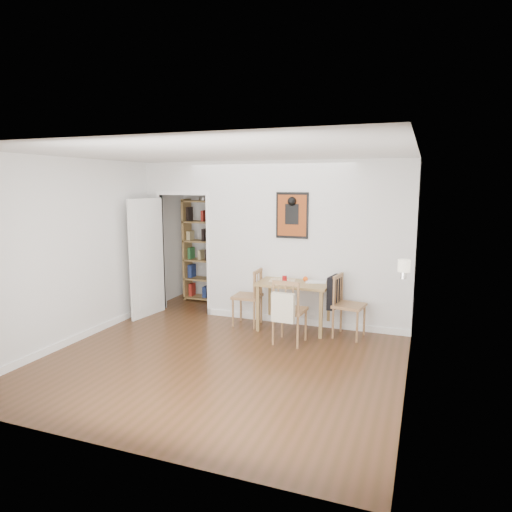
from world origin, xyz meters
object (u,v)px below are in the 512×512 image
at_px(notebook, 316,282).
at_px(fireplace, 403,316).
at_px(orange_fruit, 305,279).
at_px(ceramic_jar_b, 406,265).
at_px(chair_right, 348,305).
at_px(ceramic_jar_a, 402,266).
at_px(chair_left, 247,297).
at_px(bookshelf, 205,251).
at_px(red_glass, 285,279).
at_px(chair_front, 289,311).
at_px(dining_table, 294,288).
at_px(mantel_lamp, 404,267).

bearing_deg(notebook, fireplace, -35.33).
relative_size(orange_fruit, ceramic_jar_b, 0.78).
distance_m(chair_right, ceramic_jar_a, 1.24).
distance_m(chair_left, chair_right, 1.59).
distance_m(bookshelf, notebook, 2.64).
xyz_separation_m(fireplace, red_glass, (-1.78, 0.80, 0.18)).
xyz_separation_m(chair_front, ceramic_jar_a, (1.49, -0.08, 0.74)).
relative_size(chair_front, red_glass, 9.85).
distance_m(chair_front, red_glass, 0.73).
bearing_deg(red_glass, ceramic_jar_b, -16.80).
relative_size(chair_right, notebook, 3.00).
bearing_deg(orange_fruit, chair_front, -92.59).
bearing_deg(red_glass, dining_table, 15.59).
distance_m(orange_fruit, ceramic_jar_a, 1.73).
height_order(dining_table, mantel_lamp, mantel_lamp).
relative_size(chair_left, orange_fruit, 11.92).
bearing_deg(notebook, chair_left, -171.13).
relative_size(chair_front, notebook, 3.01).
distance_m(fireplace, notebook, 1.63).
distance_m(chair_right, fireplace, 1.11).
distance_m(chair_right, notebook, 0.62).
height_order(bookshelf, ceramic_jar_a, bookshelf).
bearing_deg(chair_right, mantel_lamp, -54.81).
bearing_deg(mantel_lamp, ceramic_jar_b, 89.76).
bearing_deg(ceramic_jar_b, fireplace, -90.53).
bearing_deg(chair_front, bookshelf, 141.16).
bearing_deg(dining_table, ceramic_jar_b, -19.42).
xyz_separation_m(bookshelf, ceramic_jar_b, (3.74, -1.73, 0.25)).
relative_size(notebook, ceramic_jar_a, 2.72).
relative_size(chair_front, ceramic_jar_a, 8.18).
height_order(dining_table, red_glass, red_glass).
bearing_deg(dining_table, chair_front, -79.81).
height_order(mantel_lamp, ceramic_jar_b, mantel_lamp).
relative_size(chair_right, red_glass, 9.80).
bearing_deg(mantel_lamp, bookshelf, 147.78).
height_order(chair_front, ceramic_jar_b, ceramic_jar_b).
relative_size(chair_front, ceramic_jar_b, 9.47).
relative_size(chair_front, fireplace, 0.75).
bearing_deg(ceramic_jar_a, orange_fruit, 150.26).
distance_m(dining_table, chair_front, 0.67).
distance_m(dining_table, notebook, 0.35).
xyz_separation_m(fireplace, ceramic_jar_b, (0.00, 0.26, 0.59)).
relative_size(chair_left, chair_right, 0.99).
xyz_separation_m(chair_right, red_glass, (-0.98, 0.04, 0.31)).
xyz_separation_m(bookshelf, orange_fruit, (2.25, -1.04, -0.18)).
xyz_separation_m(chair_left, bookshelf, (-1.35, 1.21, 0.51)).
relative_size(red_glass, ceramic_jar_b, 0.96).
relative_size(fireplace, orange_fruit, 16.27).
height_order(chair_left, chair_front, chair_front).
distance_m(bookshelf, red_glass, 2.30).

